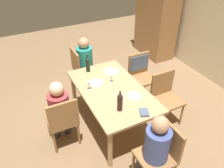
{
  "coord_description": "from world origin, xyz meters",
  "views": [
    {
      "loc": [
        2.59,
        -1.31,
        2.87
      ],
      "look_at": [
        0.0,
        0.0,
        0.84
      ],
      "focal_mm": 36.12,
      "sensor_mm": 36.0,
      "label": 1
    }
  ],
  "objects": [
    {
      "name": "chair_right_end",
      "position": [
        1.22,
        0.09,
        0.53
      ],
      "size": [
        0.44,
        0.44,
        0.92
      ],
      "rotation": [
        0.0,
        0.0,
        3.14
      ],
      "color": "olive",
      "rests_on": "ground_plane"
    },
    {
      "name": "wine_glass_centre",
      "position": [
        -0.18,
        0.08,
        0.85
      ],
      "size": [
        0.07,
        0.07,
        0.15
      ],
      "color": "silver",
      "rests_on": "dining_table"
    },
    {
      "name": "dining_table",
      "position": [
        0.0,
        0.0,
        0.66
      ],
      "size": [
        1.67,
        0.97,
        0.74
      ],
      "color": "tan",
      "rests_on": "ground_plane"
    },
    {
      "name": "wine_bottle_dark_red",
      "position": [
        -0.68,
        -0.14,
        0.89
      ],
      "size": [
        0.08,
        0.08,
        0.33
      ],
      "color": "black",
      "rests_on": "dining_table"
    },
    {
      "name": "chair_left_end",
      "position": [
        -1.22,
        -0.09,
        0.53
      ],
      "size": [
        0.44,
        0.44,
        0.92
      ],
      "color": "olive",
      "rests_on": "ground_plane"
    },
    {
      "name": "dinner_plate_guest_left",
      "position": [
        -0.47,
        0.22,
        0.75
      ],
      "size": [
        0.26,
        0.26,
        0.01
      ],
      "primitive_type": "cylinder",
      "color": "white",
      "rests_on": "dining_table"
    },
    {
      "name": "chair_far_left",
      "position": [
        -0.5,
        0.87,
        0.59
      ],
      "size": [
        0.46,
        0.44,
        0.92
      ],
      "rotation": [
        0.0,
        0.0,
        -1.57
      ],
      "color": "olive",
      "rests_on": "ground_plane"
    },
    {
      "name": "chair_near",
      "position": [
        0.09,
        -0.87,
        0.53
      ],
      "size": [
        0.44,
        0.44,
        0.92
      ],
      "rotation": [
        0.0,
        0.0,
        1.57
      ],
      "color": "olive",
      "rests_on": "ground_plane"
    },
    {
      "name": "chair_far_right",
      "position": [
        0.29,
        0.87,
        0.53
      ],
      "size": [
        0.44,
        0.44,
        0.92
      ],
      "rotation": [
        0.0,
        0.0,
        -1.57
      ],
      "color": "olive",
      "rests_on": "ground_plane"
    },
    {
      "name": "folded_napkin",
      "position": [
        0.71,
        0.14,
        0.76
      ],
      "size": [
        0.19,
        0.17,
        0.03
      ],
      "primitive_type": "cube",
      "rotation": [
        0.0,
        0.0,
        -0.39
      ],
      "color": "#4C5B75",
      "rests_on": "dining_table"
    },
    {
      "name": "person_man_guest",
      "position": [
        1.22,
        -0.03,
        0.66
      ],
      "size": [
        0.31,
        0.36,
        1.14
      ],
      "rotation": [
        0.0,
        0.0,
        3.14
      ],
      "color": "#33333D",
      "rests_on": "ground_plane"
    },
    {
      "name": "person_woman_host",
      "position": [
        -1.22,
        0.03,
        0.66
      ],
      "size": [
        0.32,
        0.36,
        1.15
      ],
      "color": "#33333D",
      "rests_on": "ground_plane"
    },
    {
      "name": "armoire_cabinet",
      "position": [
        -1.94,
        2.24,
        1.1
      ],
      "size": [
        1.18,
        0.62,
        2.18
      ],
      "color": "olive",
      "rests_on": "ground_plane"
    },
    {
      "name": "ground_plane",
      "position": [
        0.0,
        0.0,
        0.0
      ],
      "size": [
        10.0,
        10.0,
        0.0
      ],
      "primitive_type": "plane",
      "color": "#846647"
    },
    {
      "name": "person_man_bearded",
      "position": [
        -0.03,
        -0.87,
        0.65
      ],
      "size": [
        0.35,
        0.31,
        1.13
      ],
      "rotation": [
        0.0,
        0.0,
        1.57
      ],
      "color": "#33333D",
      "rests_on": "ground_plane"
    },
    {
      "name": "dinner_plate_guest_right",
      "position": [
        0.32,
        0.22,
        0.75
      ],
      "size": [
        0.23,
        0.23,
        0.01
      ],
      "primitive_type": "cylinder",
      "color": "white",
      "rests_on": "dining_table"
    },
    {
      "name": "dinner_plate_host",
      "position": [
        -0.27,
        -0.16,
        0.75
      ],
      "size": [
        0.24,
        0.24,
        0.01
      ],
      "primitive_type": "cylinder",
      "color": "white",
      "rests_on": "dining_table"
    },
    {
      "name": "wine_bottle_tall_green",
      "position": [
        0.49,
        -0.13,
        0.89
      ],
      "size": [
        0.08,
        0.08,
        0.32
      ],
      "color": "black",
      "rests_on": "dining_table"
    },
    {
      "name": "wine_glass_near_left",
      "position": [
        -0.15,
        -0.33,
        0.85
      ],
      "size": [
        0.07,
        0.07,
        0.15
      ],
      "color": "silver",
      "rests_on": "dining_table"
    }
  ]
}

